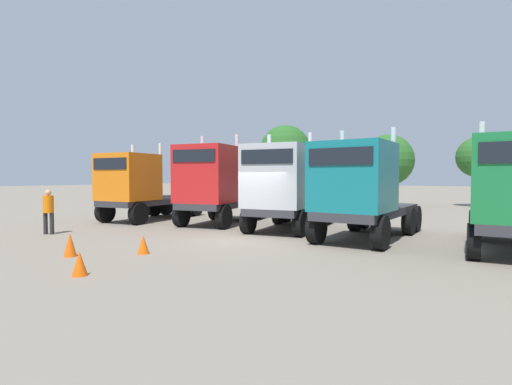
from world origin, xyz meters
TOP-DOWN VIEW (x-y plane):
  - ground at (0.00, 0.00)m, footprint 200.00×200.00m
  - semi_truck_orange at (-8.07, 2.03)m, footprint 3.21×6.31m
  - semi_truck_red at (-3.68, 2.76)m, footprint 3.52×6.03m
  - semi_truck_silver at (0.19, 2.62)m, footprint 3.35×6.11m
  - semi_truck_teal at (3.73, 1.85)m, footprint 2.64×6.34m
  - visitor_in_hivis at (-7.42, -3.09)m, footprint 0.53×0.53m
  - traffic_cone_near at (-0.24, -6.44)m, footprint 0.36×0.36m
  - traffic_cone_mid at (-1.04, -3.83)m, footprint 0.36×0.36m
  - traffic_cone_far at (-2.51, -5.25)m, footprint 0.36×0.36m
  - oak_far_left at (-7.99, 18.02)m, footprint 4.38×4.38m
  - oak_far_centre at (0.31, 19.29)m, footprint 3.96×3.96m
  - oak_far_right at (6.16, 22.77)m, footprint 3.07×3.07m

SIDE VIEW (x-z plane):
  - ground at x=0.00m, z-range 0.00..0.00m
  - traffic_cone_mid at x=-1.04m, z-range 0.00..0.57m
  - traffic_cone_near at x=-0.24m, z-range 0.00..0.58m
  - traffic_cone_far at x=-2.51m, z-range 0.00..0.69m
  - visitor_in_hivis at x=-7.42m, z-range 0.15..1.94m
  - semi_truck_orange at x=-8.07m, z-range -0.21..3.86m
  - semi_truck_teal at x=3.73m, z-range -0.20..3.88m
  - semi_truck_silver at x=0.19m, z-range -0.21..3.99m
  - semi_truck_red at x=-3.68m, z-range -0.22..4.13m
  - oak_far_centre at x=0.31m, z-range 0.81..6.41m
  - oak_far_right at x=6.16m, z-range 1.13..6.53m
  - oak_far_left at x=-7.99m, z-range 1.18..7.94m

